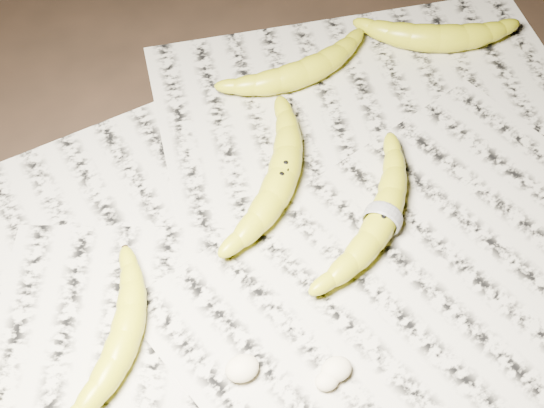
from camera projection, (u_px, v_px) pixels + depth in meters
name	position (u px, v px, depth m)	size (l,w,h in m)	color
ground	(287.00, 233.00, 0.88)	(3.00, 3.00, 0.00)	black
newspaper_patch	(280.00, 249.00, 0.86)	(0.90, 0.70, 0.01)	#B8B29D
banana_left_b	(124.00, 336.00, 0.77)	(0.18, 0.06, 0.03)	gold
banana_center	(282.00, 176.00, 0.89)	(0.21, 0.06, 0.04)	gold
banana_taped	(383.00, 217.00, 0.86)	(0.22, 0.06, 0.04)	gold
banana_upper_a	(302.00, 71.00, 1.00)	(0.19, 0.06, 0.04)	gold
banana_upper_b	(438.00, 36.00, 1.04)	(0.19, 0.06, 0.04)	gold
measuring_tape	(383.00, 217.00, 0.86)	(0.05, 0.05, 0.00)	white
flesh_chunk_a	(242.00, 367.00, 0.76)	(0.04, 0.03, 0.02)	beige
flesh_chunk_b	(337.00, 367.00, 0.76)	(0.03, 0.03, 0.02)	beige
flesh_chunk_c	(327.00, 379.00, 0.75)	(0.03, 0.02, 0.01)	beige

